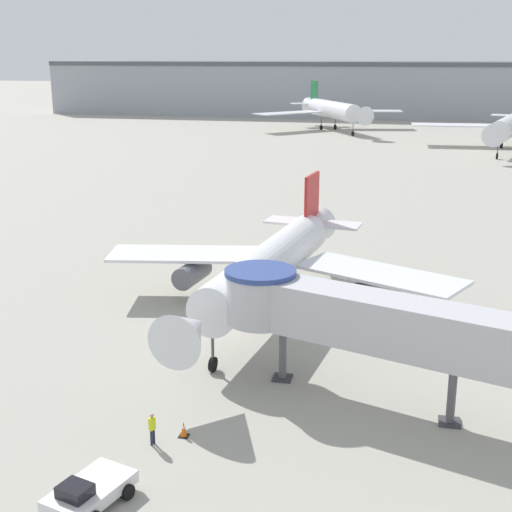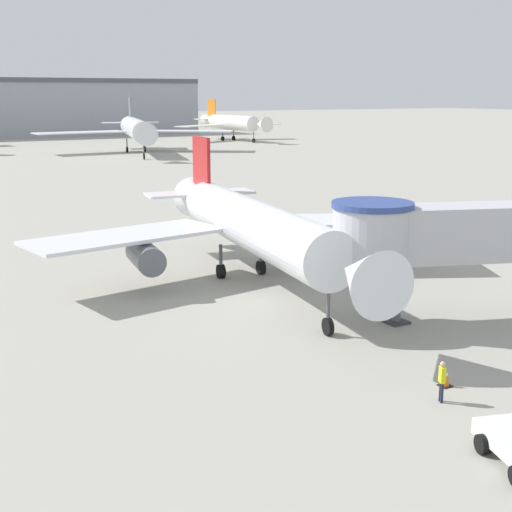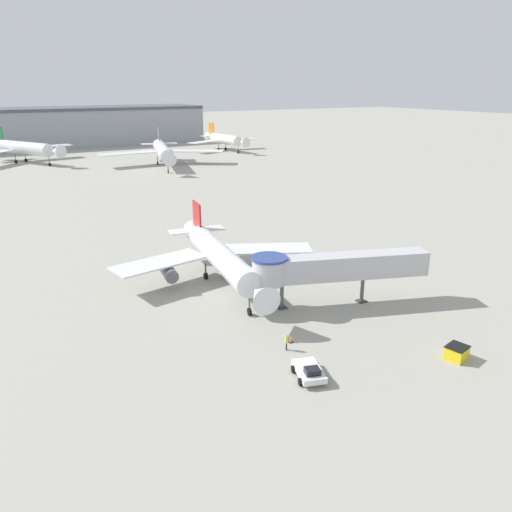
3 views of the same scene
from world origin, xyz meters
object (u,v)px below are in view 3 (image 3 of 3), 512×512
traffic_cone_starboard_wing (287,266)px  ground_crew_marshaller (286,341)px  service_container_yellow (457,353)px  traffic_cone_near_nose (291,339)px  jet_bridge (329,267)px  main_airplane (219,256)px  background_jet_green_tail (23,148)px  background_jet_orange_tail (224,139)px  background_jet_gray_tail (163,151)px  pushback_tug_white (309,371)px

traffic_cone_starboard_wing → ground_crew_marshaller: ground_crew_marshaller is taller
service_container_yellow → traffic_cone_near_nose: (-11.79, 10.42, -0.29)m
jet_bridge → traffic_cone_near_nose: 11.23m
main_airplane → traffic_cone_near_nose: bearing=-84.9°
service_container_yellow → traffic_cone_near_nose: 15.74m
main_airplane → background_jet_green_tail: (-10.07, 126.06, 1.31)m
traffic_cone_starboard_wing → background_jet_orange_tail: background_jet_orange_tail is taller
ground_crew_marshaller → background_jet_gray_tail: size_ratio=0.04×
jet_bridge → service_container_yellow: 16.75m
traffic_cone_near_nose → pushback_tug_white: bearing=-109.1°
service_container_yellow → background_jet_gray_tail: (16.59, 126.24, 4.06)m
service_container_yellow → traffic_cone_starboard_wing: service_container_yellow is taller
ground_crew_marshaller → traffic_cone_starboard_wing: bearing=-9.7°
traffic_cone_near_nose → background_jet_gray_tail: bearing=76.2°
traffic_cone_near_nose → background_jet_orange_tail: bearing=66.2°
background_jet_green_tail → service_container_yellow: bearing=-111.2°
pushback_tug_white → ground_crew_marshaller: (0.91, 5.10, 0.31)m
service_container_yellow → background_jet_orange_tail: background_jet_orange_tail is taller
traffic_cone_starboard_wing → background_jet_green_tail: (-20.59, 126.02, 4.59)m
traffic_cone_near_nose → background_jet_orange_tail: 153.40m
background_jet_gray_tail → ground_crew_marshaller: bearing=-89.6°
traffic_cone_starboard_wing → background_jet_gray_tail: 99.34m
background_jet_orange_tail → background_jet_gray_tail: background_jet_gray_tail is taller
main_airplane → jet_bridge: main_airplane is taller
jet_bridge → service_container_yellow: size_ratio=8.65×
jet_bridge → background_jet_green_tail: background_jet_green_tail is taller
service_container_yellow → ground_crew_marshaller: (-13.02, 9.37, 0.28)m
service_container_yellow → background_jet_green_tail: bearing=97.8°
service_container_yellow → background_jet_gray_tail: 127.39m
background_jet_orange_tail → background_jet_gray_tail: bearing=-150.6°
background_jet_orange_tail → traffic_cone_near_nose: bearing=-120.5°
traffic_cone_starboard_wing → background_jet_green_tail: bearing=99.3°
pushback_tug_white → background_jet_green_tail: (-7.12, 150.23, 4.30)m
traffic_cone_near_nose → main_airplane: bearing=87.4°
pushback_tug_white → background_jet_green_tail: 150.46m
jet_bridge → service_container_yellow: bearing=-60.0°
jet_bridge → background_jet_orange_tail: 144.85m
background_jet_gray_tail → background_jet_green_tail: size_ratio=1.12×
ground_crew_marshaller → background_jet_orange_tail: bearing=-0.5°
traffic_cone_starboard_wing → background_jet_gray_tail: (17.05, 97.77, 4.38)m
background_jet_orange_tail → background_jet_gray_tail: size_ratio=0.77×
pushback_tug_white → ground_crew_marshaller: ground_crew_marshaller is taller
jet_bridge → background_jet_gray_tail: (19.63, 110.27, 0.05)m
background_jet_green_tail → main_airplane: bearing=-114.4°
traffic_cone_starboard_wing → traffic_cone_near_nose: traffic_cone_near_nose is taller
jet_bridge → main_airplane: bearing=141.7°
service_container_yellow → background_jet_gray_tail: background_jet_gray_tail is taller
main_airplane → jet_bridge: size_ratio=1.41×
pushback_tug_white → background_jet_green_tail: bearing=109.6°
jet_bridge → ground_crew_marshaller: jet_bridge is taller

